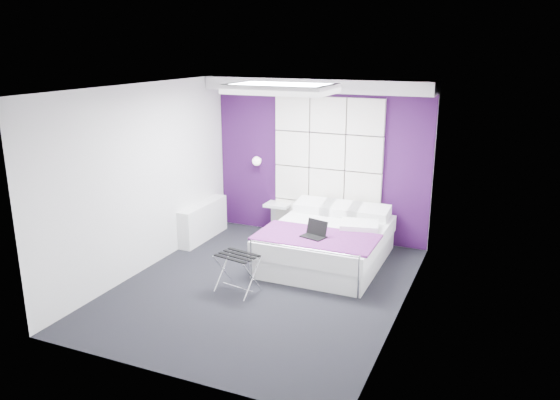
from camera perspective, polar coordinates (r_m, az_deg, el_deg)
name	(u,v)px	position (r m, az deg, el deg)	size (l,w,h in m)	color
floor	(263,286)	(7.33, -1.77, -9.00)	(4.40, 4.40, 0.00)	black
ceiling	(261,87)	(6.67, -1.97, 11.71)	(4.40, 4.40, 0.00)	white
wall_back	(320,159)	(8.87, 4.19, 4.25)	(3.60, 3.60, 0.00)	silver
wall_left	(145,179)	(7.80, -13.94, 2.19)	(4.40, 4.40, 0.00)	silver
wall_right	(406,208)	(6.36, 12.99, -0.83)	(4.40, 4.40, 0.00)	silver
accent_wall	(320,160)	(8.86, 4.17, 4.24)	(3.58, 0.02, 2.58)	#320E3F
soffit	(316,85)	(8.47, 3.78, 11.91)	(3.58, 0.50, 0.20)	white
headboard	(327,169)	(8.80, 4.97, 3.27)	(1.80, 0.08, 2.30)	white
skylight	(281,88)	(7.21, 0.11, 11.64)	(1.36, 0.86, 0.12)	white
wall_lamp	(258,161)	(9.15, -2.35, 4.13)	(0.15, 0.15, 0.15)	white
radiator	(203,221)	(9.04, -8.03, -2.20)	(0.22, 1.20, 0.60)	white
bed	(327,243)	(8.03, 4.97, -4.49)	(1.66, 2.00, 0.70)	white
nightstand	(278,205)	(9.13, -0.22, -0.50)	(0.41, 0.32, 0.05)	white
luggage_rack	(238,273)	(7.12, -4.45, -7.63)	(0.51, 0.37, 0.50)	silver
laptop	(314,233)	(7.47, 3.62, -3.42)	(0.32, 0.23, 0.23)	black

